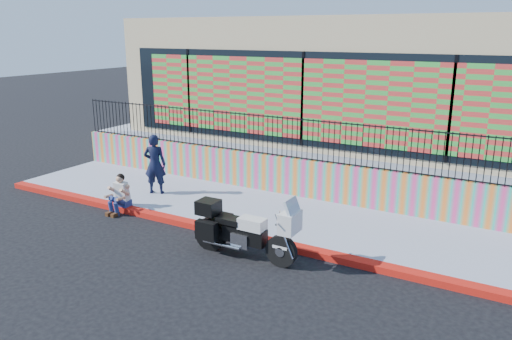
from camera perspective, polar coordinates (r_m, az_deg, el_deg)
The scene contains 10 objects.
ground at distance 12.29m, azimuth -3.08°, elevation -7.49°, with size 90.00×90.00×0.00m, color black.
red_curb at distance 12.26m, azimuth -3.08°, elevation -7.17°, with size 16.00×0.30×0.15m, color #BB120D.
sidewalk at distance 13.58m, azimuth 0.69°, elevation -4.84°, with size 16.00×3.00×0.15m, color #979FB5.
mural_wall at distance 14.73m, azimuth 3.72°, elevation -0.66°, with size 16.00×0.20×1.10m, color #E73C84.
metal_fence at distance 14.45m, azimuth 3.80°, elevation 3.72°, with size 15.80×0.04×1.20m, color black, non-canonical shape.
elevated_platform at distance 19.33m, azimuth 10.38°, elevation 2.81°, with size 16.00×10.00×1.25m, color #979FB5.
storefront_building at distance 18.73m, azimuth 10.55°, elevation 10.54°, with size 14.00×8.06×4.00m.
police_motorcycle at distance 10.94m, azimuth -1.52°, elevation -6.78°, with size 2.49×0.82×1.55m.
police_officer at distance 14.97m, azimuth -11.48°, elevation 0.67°, with size 0.65×0.43×1.78m, color black.
seated_man at distance 14.09m, azimuth -15.47°, elevation -3.04°, with size 0.54×0.71×1.06m.
Camera 1 is at (6.16, -9.48, 4.81)m, focal length 35.00 mm.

